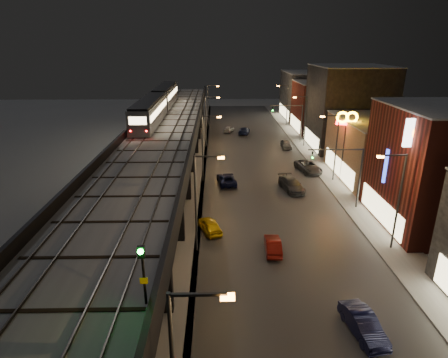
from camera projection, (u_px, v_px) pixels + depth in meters
name	position (u px, v px, depth m)	size (l,w,h in m)	color
road_surface	(260.00, 171.00, 54.65)	(17.00, 120.00, 0.06)	#46474D
sidewalk_right	(328.00, 171.00, 54.84)	(4.00, 120.00, 0.14)	#9FA1A8
under_viaduct_pavement	(168.00, 172.00, 54.39)	(11.00, 120.00, 0.06)	#9FA1A8
elevated_viaduct	(163.00, 140.00, 49.51)	(9.00, 100.00, 6.30)	black
viaduct_trackbed	(162.00, 134.00, 49.36)	(8.40, 100.00, 0.32)	#B2B7C1
viaduct_parapet_streetside	(195.00, 130.00, 49.32)	(0.30, 100.00, 1.10)	black
viaduct_parapet_far	(129.00, 131.00, 49.14)	(0.30, 100.00, 1.10)	black
building_b	(448.00, 168.00, 36.94)	(12.20, 12.20, 12.16)	maroon
building_c	(385.00, 149.00, 50.77)	(12.20, 15.20, 8.16)	#927154
building_d	(348.00, 108.00, 64.77)	(12.20, 13.20, 14.16)	#252429
building_e	(325.00, 107.00, 78.60)	(12.20, 12.20, 10.16)	maroon
building_f	(309.00, 95.00, 91.58)	(12.20, 16.20, 11.16)	#404043
streetlight_left_1	(199.00, 197.00, 32.05)	(2.57, 0.28, 9.00)	#38383A
streetlight_right_1	(397.00, 196.00, 32.39)	(2.56, 0.28, 9.00)	#38383A
streetlight_left_2	(205.00, 144.00, 48.95)	(2.57, 0.28, 9.00)	#38383A
streetlight_right_2	(335.00, 143.00, 49.29)	(2.56, 0.28, 9.00)	#38383A
streetlight_left_3	(207.00, 118.00, 65.86)	(2.57, 0.28, 9.00)	#38383A
streetlight_right_3	(304.00, 118.00, 66.20)	(2.56, 0.28, 9.00)	#38383A
streetlight_left_4	(209.00, 103.00, 82.76)	(2.57, 0.28, 9.00)	#38383A
streetlight_right_4	(286.00, 102.00, 83.10)	(2.56, 0.28, 9.00)	#38383A
traffic_light_rig_a	(350.00, 171.00, 41.07)	(6.10, 0.34, 7.00)	#38383A
traffic_light_rig_b	(296.00, 119.00, 69.25)	(6.10, 0.34, 7.00)	#38383A
subway_train	(159.00, 102.00, 62.55)	(2.92, 35.73, 3.49)	gray
rail_signal	(142.00, 264.00, 16.08)	(0.35, 0.43, 3.01)	black
car_taxi	(210.00, 226.00, 36.98)	(1.59, 3.95, 1.35)	yellow
car_near_white	(273.00, 246.00, 33.45)	(1.35, 3.87, 1.28)	maroon
car_mid_silver	(227.00, 179.00, 49.57)	(2.22, 4.81, 1.34)	#0D1135
car_mid_dark	(244.00, 131.00, 76.77)	(1.94, 4.78, 1.39)	#18224E
car_far_white	(229.00, 129.00, 78.38)	(1.51, 3.75, 1.28)	silver
car_onc_silver	(363.00, 325.00, 23.93)	(1.50, 4.32, 1.42)	#0E113A
car_onc_dark	(308.00, 167.00, 54.21)	(2.53, 5.49, 1.53)	#4A4B50
car_onc_white	(291.00, 185.00, 47.41)	(2.13, 5.23, 1.52)	#43464D
car_onc_red	(286.00, 144.00, 66.43)	(1.71, 4.25, 1.45)	gray
sign_mcdonalds	(346.00, 126.00, 48.45)	(2.82, 0.65, 9.46)	#38383A
sign_citgo	(415.00, 149.00, 32.61)	(2.46, 0.39, 11.68)	#38383A
sign_carwash	(391.00, 173.00, 37.14)	(1.52, 0.35, 7.91)	#38383A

